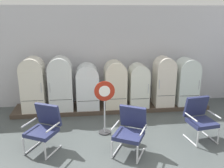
{
  "coord_description": "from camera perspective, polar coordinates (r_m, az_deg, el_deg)",
  "views": [
    {
      "loc": [
        -0.88,
        -4.29,
        3.03
      ],
      "look_at": [
        -0.04,
        2.75,
        0.93
      ],
      "focal_mm": 38.96,
      "sensor_mm": 36.0,
      "label": 1
    }
  ],
  "objects": [
    {
      "name": "ground",
      "position": [
        5.34,
        4.15,
        -18.43
      ],
      "size": [
        12.0,
        10.0,
        0.05
      ],
      "primitive_type": "cube",
      "color": "#454C4C"
    },
    {
      "name": "back_wall",
      "position": [
        8.12,
        -0.49,
        6.62
      ],
      "size": [
        11.76,
        0.12,
        3.24
      ],
      "color": "silver",
      "rests_on": "ground"
    },
    {
      "name": "display_plinth",
      "position": [
        7.94,
        0.05,
        -5.4
      ],
      "size": [
        6.17,
        0.95,
        0.13
      ],
      "primitive_type": "cube",
      "color": "#45382D",
      "rests_on": "ground"
    },
    {
      "name": "refrigerator_0",
      "position": [
        7.63,
        -18.02,
        0.27
      ],
      "size": [
        0.68,
        0.67,
        1.64
      ],
      "color": "silver",
      "rests_on": "display_plinth"
    },
    {
      "name": "refrigerator_1",
      "position": [
        7.51,
        -11.94,
        0.42
      ],
      "size": [
        0.7,
        0.65,
        1.63
      ],
      "color": "silver",
      "rests_on": "display_plinth"
    },
    {
      "name": "refrigerator_2",
      "position": [
        7.54,
        -5.79,
        -0.29
      ],
      "size": [
        0.69,
        0.71,
        1.39
      ],
      "color": "white",
      "rests_on": "display_plinth"
    },
    {
      "name": "refrigerator_3",
      "position": [
        7.57,
        0.74,
        0.24
      ],
      "size": [
        0.66,
        0.68,
        1.47
      ],
      "color": "beige",
      "rests_on": "display_plinth"
    },
    {
      "name": "refrigerator_4",
      "position": [
        7.69,
        6.24,
        -0.03
      ],
      "size": [
        0.6,
        0.62,
        1.37
      ],
      "color": "silver",
      "rests_on": "display_plinth"
    },
    {
      "name": "refrigerator_5",
      "position": [
        7.88,
        12.08,
        0.98
      ],
      "size": [
        0.61,
        0.62,
        1.57
      ],
      "color": "silver",
      "rests_on": "display_plinth"
    },
    {
      "name": "refrigerator_6",
      "position": [
        8.19,
        17.08,
        0.87
      ],
      "size": [
        0.67,
        0.67,
        1.5
      ],
      "color": "silver",
      "rests_on": "display_plinth"
    },
    {
      "name": "armchair_left",
      "position": [
        5.75,
        -15.65,
        -9.46
      ],
      "size": [
        0.86,
        0.89,
        1.04
      ],
      "color": "silver",
      "rests_on": "ground"
    },
    {
      "name": "armchair_right",
      "position": [
        6.37,
        19.88,
        -7.26
      ],
      "size": [
        0.73,
        0.77,
        1.04
      ],
      "color": "silver",
      "rests_on": "ground"
    },
    {
      "name": "armchair_center",
      "position": [
        5.44,
        4.34,
        -10.42
      ],
      "size": [
        0.86,
        0.9,
        1.04
      ],
      "color": "silver",
      "rests_on": "ground"
    },
    {
      "name": "sign_stand",
      "position": [
        6.16,
        -1.74,
        -5.43
      ],
      "size": [
        0.51,
        0.32,
        1.41
      ],
      "color": "#2D2D30",
      "rests_on": "ground"
    }
  ]
}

